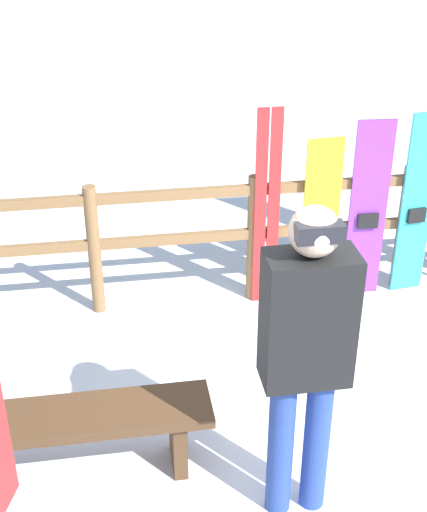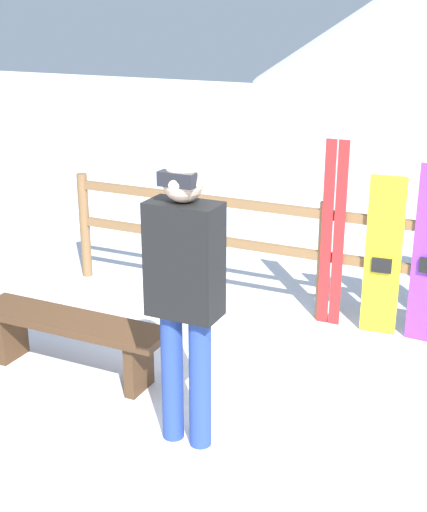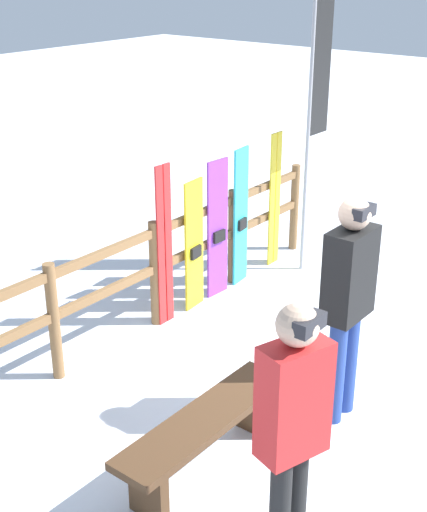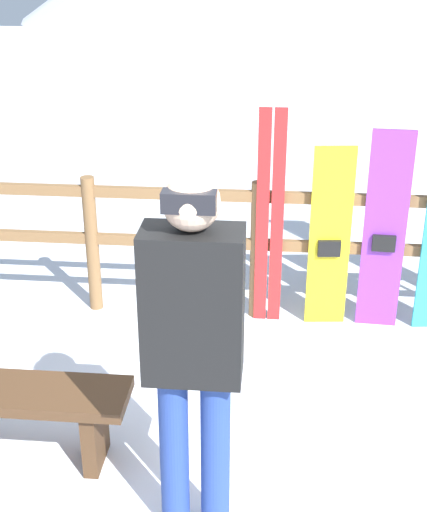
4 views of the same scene
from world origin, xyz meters
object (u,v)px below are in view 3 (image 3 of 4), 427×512
snowboard_cyan (241,217)px  ski_pair_yellow (275,200)px  person_red (293,422)px  rental_flag (316,97)px  person_black (348,294)px  ski_pair_red (164,246)px  snowboard_purple (218,229)px  snowboard_yellow (194,246)px  bench (205,429)px

snowboard_cyan → ski_pair_yellow: 0.65m
person_red → rental_flag: (3.89, 2.26, 0.92)m
person_black → ski_pair_red: bearing=82.0°
snowboard_purple → snowboard_yellow: bearing=-180.0°
person_red → ski_pair_yellow: size_ratio=1.13×
bench → snowboard_cyan: snowboard_cyan is taller
bench → person_black: bearing=-19.3°
snowboard_purple → person_black: bearing=-117.7°
ski_pair_red → snowboard_purple: size_ratio=1.09×
snowboard_yellow → snowboard_cyan: snowboard_cyan is taller
bench → snowboard_purple: snowboard_purple is taller
person_black → snowboard_purple: person_black is taller
ski_pair_red → person_red: bearing=-125.2°
person_red → snowboard_cyan: bearing=40.5°
person_red → snowboard_cyan: (3.06, 2.62, -0.29)m
snowboard_purple → rental_flag: bearing=-16.0°
person_black → snowboard_yellow: (0.72, 2.10, -0.39)m
person_black → snowboard_cyan: person_black is taller
person_red → rental_flag: 4.59m
person_black → ski_pair_red: size_ratio=1.12×
snowboard_purple → person_red: bearing=-135.4°
bench → ski_pair_yellow: ski_pair_yellow is taller
ski_pair_red → snowboard_cyan: bearing=-0.2°
snowboard_yellow → person_red: bearing=-131.1°
snowboard_purple → ski_pair_yellow: ski_pair_yellow is taller
bench → rental_flag: rental_flag is taller
ski_pair_red → snowboard_cyan: (1.21, -0.00, -0.05)m
ski_pair_red → snowboard_yellow: size_ratio=1.19×
person_red → rental_flag: rental_flag is taller
snowboard_cyan → ski_pair_yellow: size_ratio=0.97×
snowboard_purple → rental_flag: size_ratio=0.49×
ski_pair_red → ski_pair_yellow: size_ratio=1.03×
person_red → snowboard_purple: size_ratio=1.19×
person_red → snowboard_yellow: bearing=48.9°
snowboard_purple → snowboard_cyan: (0.40, 0.00, 0.02)m
bench → ski_pair_red: 2.28m
bench → snowboard_yellow: bearing=41.7°
person_black → snowboard_purple: 2.39m
person_black → snowboard_cyan: 2.60m
ski_pair_yellow → rental_flag: rental_flag is taller
ski_pair_red → snowboard_yellow: (0.43, -0.00, -0.13)m
ski_pair_red → ski_pair_yellow: bearing=0.0°
bench → ski_pair_red: (1.46, 1.69, 0.46)m
ski_pair_red → rental_flag: bearing=-9.9°
bench → rental_flag: 4.09m
ski_pair_red → snowboard_cyan: 1.21m
snowboard_yellow → ski_pair_yellow: ski_pair_yellow is taller
snowboard_yellow → snowboard_purple: bearing=0.0°
snowboard_yellow → rental_flag: rental_flag is taller
person_red → bench: bearing=67.5°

